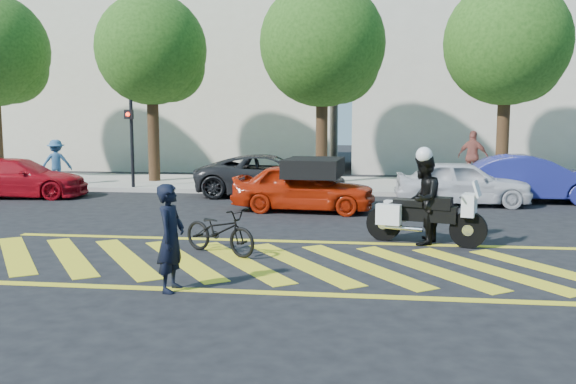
# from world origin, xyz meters

# --- Properties ---
(ground) EXTENTS (90.00, 90.00, 0.00)m
(ground) POSITION_xyz_m (0.00, 0.00, 0.00)
(ground) COLOR black
(ground) RESTS_ON ground
(sidewalk) EXTENTS (60.00, 5.00, 0.15)m
(sidewalk) POSITION_xyz_m (0.00, 12.00, 0.07)
(sidewalk) COLOR #9E998E
(sidewalk) RESTS_ON ground
(crosswalk) EXTENTS (12.33, 4.00, 0.01)m
(crosswalk) POSITION_xyz_m (-0.04, 0.00, 0.00)
(crosswalk) COLOR yellow
(crosswalk) RESTS_ON ground
(building_left) EXTENTS (16.00, 8.00, 10.00)m
(building_left) POSITION_xyz_m (-8.00, 21.00, 5.00)
(building_left) COLOR beige
(building_left) RESTS_ON ground
(building_right) EXTENTS (16.00, 8.00, 11.00)m
(building_right) POSITION_xyz_m (9.00, 21.00, 5.50)
(building_right) COLOR beige
(building_right) RESTS_ON ground
(tree_left) EXTENTS (4.20, 4.20, 7.26)m
(tree_left) POSITION_xyz_m (-6.37, 12.06, 4.99)
(tree_left) COLOR black
(tree_left) RESTS_ON ground
(tree_center) EXTENTS (4.60, 4.60, 7.56)m
(tree_center) POSITION_xyz_m (0.13, 12.06, 5.10)
(tree_center) COLOR black
(tree_center) RESTS_ON ground
(tree_right) EXTENTS (4.40, 4.40, 7.41)m
(tree_right) POSITION_xyz_m (6.63, 12.06, 5.05)
(tree_right) COLOR black
(tree_right) RESTS_ON ground
(signal_pole) EXTENTS (0.28, 0.43, 3.20)m
(signal_pole) POSITION_xyz_m (-6.50, 9.74, 1.92)
(signal_pole) COLOR black
(signal_pole) RESTS_ON ground
(officer_bike) EXTENTS (0.43, 0.62, 1.64)m
(officer_bike) POSITION_xyz_m (-1.26, -1.97, 0.82)
(officer_bike) COLOR black
(officer_bike) RESTS_ON ground
(bicycle) EXTENTS (1.81, 1.38, 0.91)m
(bicycle) POSITION_xyz_m (-1.12, 0.57, 0.46)
(bicycle) COLOR black
(bicycle) RESTS_ON ground
(police_motorcycle) EXTENTS (2.42, 1.20, 1.10)m
(police_motorcycle) POSITION_xyz_m (2.84, 2.01, 0.60)
(police_motorcycle) COLOR black
(police_motorcycle) RESTS_ON ground
(officer_moto) EXTENTS (0.95, 1.08, 1.86)m
(officer_moto) POSITION_xyz_m (2.83, 2.00, 0.93)
(officer_moto) COLOR black
(officer_moto) RESTS_ON ground
(red_convertible) EXTENTS (4.07, 1.90, 1.35)m
(red_convertible) POSITION_xyz_m (-0.06, 6.07, 0.67)
(red_convertible) COLOR #B22008
(red_convertible) RESTS_ON ground
(parked_left) EXTENTS (4.55, 2.27, 1.27)m
(parked_left) POSITION_xyz_m (-9.60, 7.80, 0.64)
(parked_left) COLOR #A70A15
(parked_left) RESTS_ON ground
(parked_mid_left) EXTENTS (5.07, 2.57, 1.37)m
(parked_mid_left) POSITION_xyz_m (-1.49, 9.20, 0.69)
(parked_mid_left) COLOR black
(parked_mid_left) RESTS_ON ground
(parked_mid_right) EXTENTS (3.98, 1.66, 1.35)m
(parked_mid_right) POSITION_xyz_m (4.50, 7.80, 0.67)
(parked_mid_right) COLOR silver
(parked_mid_right) RESTS_ON ground
(parked_right) EXTENTS (4.42, 1.62, 1.45)m
(parked_right) POSITION_xyz_m (6.71, 8.76, 0.72)
(parked_right) COLOR navy
(parked_right) RESTS_ON ground
(pedestrian_left) EXTENTS (1.21, 0.98, 1.64)m
(pedestrian_left) POSITION_xyz_m (-9.55, 10.17, 0.97)
(pedestrian_left) COLOR #315C87
(pedestrian_left) RESTS_ON sidewalk
(pedestrian_right) EXTENTS (1.23, 0.94, 1.95)m
(pedestrian_right) POSITION_xyz_m (5.65, 12.95, 1.12)
(pedestrian_right) COLOR #934D43
(pedestrian_right) RESTS_ON sidewalk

